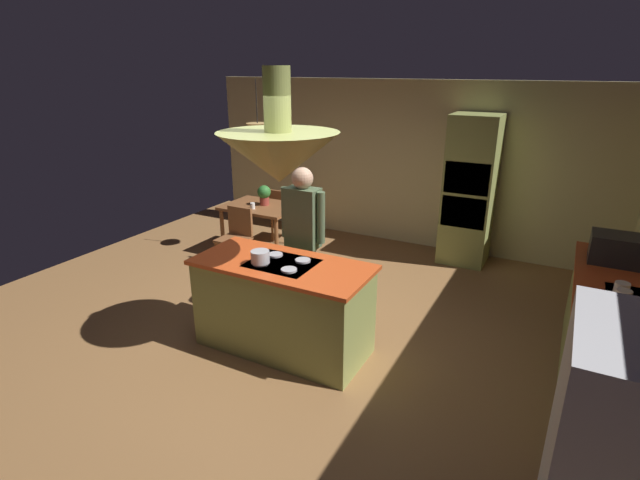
% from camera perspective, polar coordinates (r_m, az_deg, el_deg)
% --- Properties ---
extents(ground, '(8.16, 8.16, 0.00)m').
position_cam_1_polar(ground, '(5.25, -3.08, -11.48)').
color(ground, olive).
extents(wall_back, '(6.80, 0.10, 2.55)m').
position_cam_1_polar(wall_back, '(7.77, 10.06, 8.86)').
color(wall_back, beige).
rests_on(wall_back, ground).
extents(kitchen_island, '(1.76, 0.81, 0.96)m').
position_cam_1_polar(kitchen_island, '(4.87, -4.40, -7.79)').
color(kitchen_island, '#8C934C').
rests_on(kitchen_island, ground).
extents(counter_run_right, '(0.73, 2.46, 0.94)m').
position_cam_1_polar(counter_run_right, '(4.99, 30.83, -10.05)').
color(counter_run_right, '#8C934C').
rests_on(counter_run_right, ground).
extents(oven_tower, '(0.66, 0.62, 2.13)m').
position_cam_1_polar(oven_tower, '(7.17, 17.31, 5.59)').
color(oven_tower, '#8C934C').
rests_on(oven_tower, ground).
extents(dining_table, '(1.09, 0.81, 0.76)m').
position_cam_1_polar(dining_table, '(7.30, -6.99, 3.28)').
color(dining_table, brown).
rests_on(dining_table, ground).
extents(person_at_island, '(0.53, 0.23, 1.74)m').
position_cam_1_polar(person_at_island, '(5.26, -2.03, 0.73)').
color(person_at_island, tan).
rests_on(person_at_island, ground).
extents(range_hood, '(1.10, 1.10, 1.00)m').
position_cam_1_polar(range_hood, '(4.37, -4.93, 10.10)').
color(range_hood, '#8C934C').
extents(pendant_light_over_table, '(0.32, 0.32, 0.82)m').
position_cam_1_polar(pendant_light_over_table, '(7.05, -7.41, 12.72)').
color(pendant_light_over_table, '#E0B266').
extents(chair_facing_island, '(0.40, 0.40, 0.87)m').
position_cam_1_polar(chair_facing_island, '(6.87, -9.88, 0.73)').
color(chair_facing_island, brown).
rests_on(chair_facing_island, ground).
extents(chair_by_back_wall, '(0.40, 0.40, 0.87)m').
position_cam_1_polar(chair_by_back_wall, '(7.84, -4.35, 3.40)').
color(chair_by_back_wall, brown).
rests_on(chair_by_back_wall, ground).
extents(potted_plant_on_table, '(0.20, 0.20, 0.30)m').
position_cam_1_polar(potted_plant_on_table, '(7.26, -6.65, 5.44)').
color(potted_plant_on_table, '#99382D').
rests_on(potted_plant_on_table, dining_table).
extents(cup_on_table, '(0.07, 0.07, 0.09)m').
position_cam_1_polar(cup_on_table, '(7.11, -8.01, 4.03)').
color(cup_on_table, white).
rests_on(cup_on_table, dining_table).
extents(canister_flour, '(0.13, 0.13, 0.21)m').
position_cam_1_polar(canister_flour, '(4.20, 32.35, -7.11)').
color(canister_flour, silver).
rests_on(canister_flour, counter_run_right).
extents(canister_sugar, '(0.11, 0.11, 0.20)m').
position_cam_1_polar(canister_sugar, '(4.37, 32.21, -6.22)').
color(canister_sugar, silver).
rests_on(canister_sugar, counter_run_right).
extents(canister_tea, '(0.11, 0.11, 0.18)m').
position_cam_1_polar(canister_tea, '(4.54, 32.09, -5.38)').
color(canister_tea, silver).
rests_on(canister_tea, counter_run_right).
extents(microwave_on_counter, '(0.46, 0.36, 0.28)m').
position_cam_1_polar(microwave_on_counter, '(5.43, 31.74, -0.90)').
color(microwave_on_counter, '#232326').
rests_on(microwave_on_counter, counter_run_right).
extents(cooking_pot_on_cooktop, '(0.18, 0.18, 0.12)m').
position_cam_1_polar(cooking_pot_on_cooktop, '(4.62, -7.11, -2.00)').
color(cooking_pot_on_cooktop, '#B2B2B7').
rests_on(cooking_pot_on_cooktop, kitchen_island).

